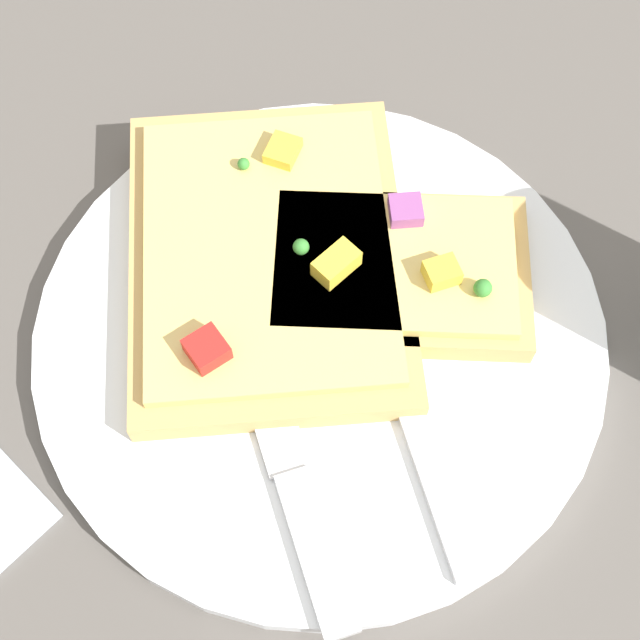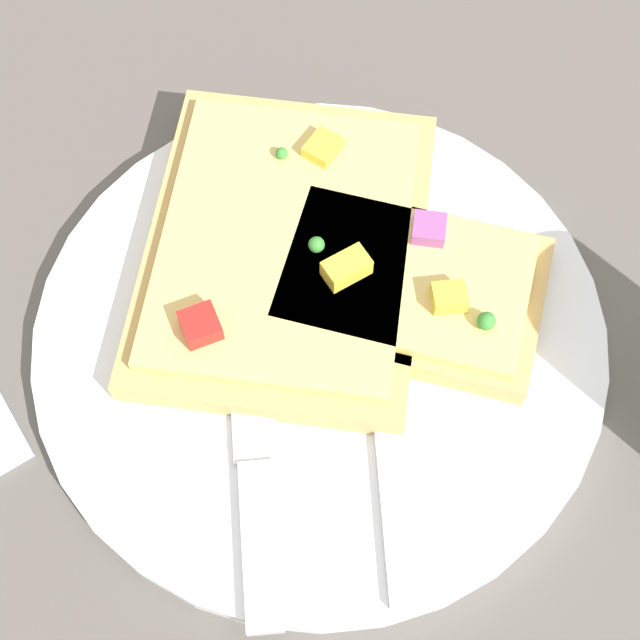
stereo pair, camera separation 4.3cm
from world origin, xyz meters
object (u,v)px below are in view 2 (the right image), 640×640
Objects in this scene: pizza_slice_main at (285,247)px; pizza_slice_corner at (405,285)px; plate at (320,334)px; knife at (255,446)px; fork at (382,366)px.

pizza_slice_main is 0.06m from pizza_slice_corner.
knife is (-0.03, 0.06, 0.01)m from plate.
pizza_slice_corner is (-0.05, -0.04, 0.00)m from pizza_slice_main.
pizza_slice_main is at bearing -12.10° from knife.
knife is at bearing 63.23° from pizza_slice_corner.
plate is 0.07m from knife.
knife reaches higher than fork.
fork is at bearing 45.26° from pizza_slice_main.
plate is 1.79× the size of pizza_slice_corner.
fork is 1.15× the size of pizza_slice_corner.
pizza_slice_corner reaches higher than fork.
pizza_slice_corner is (0.03, -0.03, 0.01)m from fork.
pizza_slice_corner is (-0.01, -0.05, 0.02)m from plate.
pizza_slice_main is (0.08, 0.00, 0.01)m from fork.
knife is at bearing 120.10° from plate.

